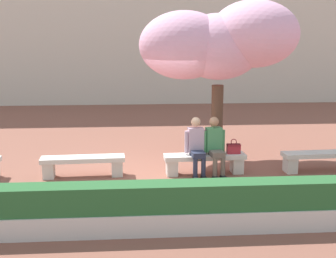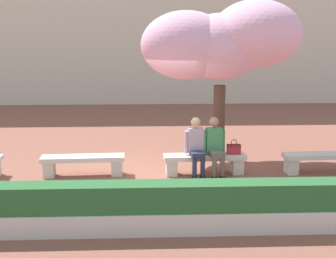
% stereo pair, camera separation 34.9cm
% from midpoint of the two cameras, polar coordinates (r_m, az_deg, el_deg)
% --- Properties ---
extents(ground_plane, '(100.00, 100.00, 0.00)m').
position_cam_midpoint_polar(ground_plane, '(10.50, -3.83, -5.62)').
color(ground_plane, brown).
extents(stone_bench_near_west, '(1.84, 0.50, 0.45)m').
position_cam_midpoint_polar(stone_bench_near_west, '(10.49, -11.27, -4.11)').
color(stone_bench_near_west, beige).
rests_on(stone_bench_near_west, ground).
extents(stone_bench_center, '(1.84, 0.50, 0.45)m').
position_cam_midpoint_polar(stone_bench_center, '(10.51, 3.55, -3.87)').
color(stone_bench_center, beige).
rests_on(stone_bench_center, ground).
extents(stone_bench_near_east, '(1.84, 0.50, 0.45)m').
position_cam_midpoint_polar(stone_bench_near_east, '(11.20, 17.39, -3.42)').
color(stone_bench_near_east, beige).
rests_on(stone_bench_near_east, ground).
extents(person_seated_left, '(0.51, 0.70, 1.29)m').
position_cam_midpoint_polar(person_seated_left, '(10.34, 2.53, -1.87)').
color(person_seated_left, black).
rests_on(person_seated_left, ground).
extents(person_seated_right, '(0.51, 0.72, 1.29)m').
position_cam_midpoint_polar(person_seated_right, '(10.39, 4.79, -1.82)').
color(person_seated_right, black).
rests_on(person_seated_right, ground).
extents(handbag, '(0.30, 0.15, 0.34)m').
position_cam_midpoint_polar(handbag, '(10.57, 7.07, -2.31)').
color(handbag, '#A3232D').
rests_on(handbag, stone_bench_center).
extents(cherry_tree_main, '(3.87, 2.26, 3.90)m').
position_cam_midpoint_polar(cherry_tree_main, '(11.60, 5.51, 10.50)').
color(cherry_tree_main, '#513828').
rests_on(cherry_tree_main, ground).
extents(planter_hedge_foreground, '(14.49, 0.50, 0.80)m').
position_cam_midpoint_polar(planter_hedge_foreground, '(7.49, -3.59, -9.67)').
color(planter_hedge_foreground, beige).
rests_on(planter_hedge_foreground, ground).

